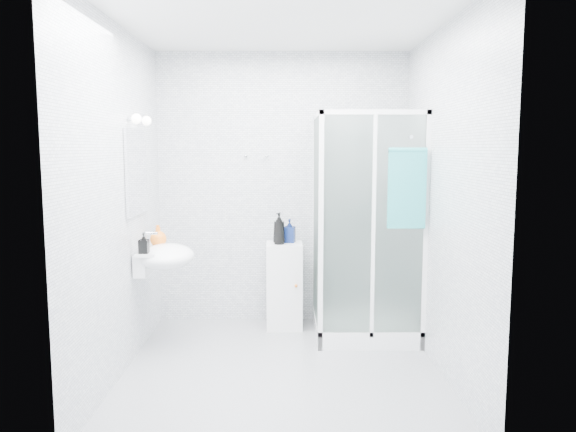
{
  "coord_description": "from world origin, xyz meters",
  "views": [
    {
      "loc": [
        0.03,
        -4.13,
        1.69
      ],
      "look_at": [
        0.05,
        0.35,
        1.15
      ],
      "focal_mm": 35.0,
      "sensor_mm": 36.0,
      "label": 1
    }
  ],
  "objects_px": {
    "hand_towel": "(407,186)",
    "soap_dispenser_orange": "(158,236)",
    "shampoo_bottle_a": "(279,228)",
    "shampoo_bottle_b": "(290,231)",
    "storage_cabinet": "(284,285)",
    "wall_basin": "(163,257)",
    "soap_dispenser_black": "(144,243)",
    "shower_enclosure": "(357,288)"
  },
  "relations": [
    {
      "from": "soap_dispenser_orange",
      "to": "shampoo_bottle_a",
      "type": "bearing_deg",
      "value": 21.44
    },
    {
      "from": "hand_towel",
      "to": "soap_dispenser_orange",
      "type": "distance_m",
      "value": 2.12
    },
    {
      "from": "wall_basin",
      "to": "storage_cabinet",
      "type": "distance_m",
      "value": 1.23
    },
    {
      "from": "wall_basin",
      "to": "hand_towel",
      "type": "xyz_separation_m",
      "value": [
        1.99,
        -0.09,
        0.59
      ]
    },
    {
      "from": "shampoo_bottle_a",
      "to": "soap_dispenser_black",
      "type": "relative_size",
      "value": 1.8
    },
    {
      "from": "shower_enclosure",
      "to": "soap_dispenser_black",
      "type": "distance_m",
      "value": 1.9
    },
    {
      "from": "shower_enclosure",
      "to": "wall_basin",
      "type": "relative_size",
      "value": 3.57
    },
    {
      "from": "shower_enclosure",
      "to": "shampoo_bottle_a",
      "type": "relative_size",
      "value": 6.83
    },
    {
      "from": "soap_dispenser_orange",
      "to": "storage_cabinet",
      "type": "bearing_deg",
      "value": 22.54
    },
    {
      "from": "storage_cabinet",
      "to": "hand_towel",
      "type": "height_order",
      "value": "hand_towel"
    },
    {
      "from": "shampoo_bottle_a",
      "to": "soap_dispenser_orange",
      "type": "height_order",
      "value": "shampoo_bottle_a"
    },
    {
      "from": "shampoo_bottle_a",
      "to": "soap_dispenser_orange",
      "type": "xyz_separation_m",
      "value": [
        -1.03,
        -0.4,
        -0.0
      ]
    },
    {
      "from": "hand_towel",
      "to": "soap_dispenser_black",
      "type": "height_order",
      "value": "hand_towel"
    },
    {
      "from": "hand_towel",
      "to": "soap_dispenser_orange",
      "type": "relative_size",
      "value": 3.62
    },
    {
      "from": "wall_basin",
      "to": "storage_cabinet",
      "type": "height_order",
      "value": "wall_basin"
    },
    {
      "from": "shower_enclosure",
      "to": "shampoo_bottle_a",
      "type": "distance_m",
      "value": 0.9
    },
    {
      "from": "wall_basin",
      "to": "shampoo_bottle_b",
      "type": "distance_m",
      "value": 1.24
    },
    {
      "from": "wall_basin",
      "to": "soap_dispenser_black",
      "type": "xyz_separation_m",
      "value": [
        -0.11,
        -0.19,
        0.15
      ]
    },
    {
      "from": "soap_dispenser_black",
      "to": "shampoo_bottle_b",
      "type": "bearing_deg",
      "value": 35.53
    },
    {
      "from": "shampoo_bottle_a",
      "to": "soap_dispenser_orange",
      "type": "distance_m",
      "value": 1.1
    },
    {
      "from": "shower_enclosure",
      "to": "wall_basin",
      "type": "height_order",
      "value": "shower_enclosure"
    },
    {
      "from": "shampoo_bottle_b",
      "to": "soap_dispenser_black",
      "type": "height_order",
      "value": "shampoo_bottle_b"
    },
    {
      "from": "storage_cabinet",
      "to": "shampoo_bottle_b",
      "type": "bearing_deg",
      "value": 43.95
    },
    {
      "from": "storage_cabinet",
      "to": "soap_dispenser_black",
      "type": "height_order",
      "value": "soap_dispenser_black"
    },
    {
      "from": "wall_basin",
      "to": "soap_dispenser_black",
      "type": "height_order",
      "value": "soap_dispenser_black"
    },
    {
      "from": "shower_enclosure",
      "to": "wall_basin",
      "type": "xyz_separation_m",
      "value": [
        -1.66,
        -0.32,
        0.35
      ]
    },
    {
      "from": "soap_dispenser_black",
      "to": "shampoo_bottle_a",
      "type": "bearing_deg",
      "value": 34.72
    },
    {
      "from": "wall_basin",
      "to": "hand_towel",
      "type": "height_order",
      "value": "hand_towel"
    },
    {
      "from": "shampoo_bottle_b",
      "to": "soap_dispenser_black",
      "type": "distance_m",
      "value": 1.43
    },
    {
      "from": "wall_basin",
      "to": "shampoo_bottle_a",
      "type": "distance_m",
      "value": 1.11
    },
    {
      "from": "storage_cabinet",
      "to": "soap_dispenser_orange",
      "type": "height_order",
      "value": "soap_dispenser_orange"
    },
    {
      "from": "wall_basin",
      "to": "soap_dispenser_orange",
      "type": "height_order",
      "value": "soap_dispenser_orange"
    },
    {
      "from": "wall_basin",
      "to": "soap_dispenser_orange",
      "type": "xyz_separation_m",
      "value": [
        -0.07,
        0.15,
        0.16
      ]
    },
    {
      "from": "soap_dispenser_black",
      "to": "soap_dispenser_orange",
      "type": "bearing_deg",
      "value": 83.42
    },
    {
      "from": "wall_basin",
      "to": "soap_dispenser_orange",
      "type": "distance_m",
      "value": 0.22
    },
    {
      "from": "storage_cabinet",
      "to": "soap_dispenser_black",
      "type": "relative_size",
      "value": 4.96
    },
    {
      "from": "soap_dispenser_orange",
      "to": "hand_towel",
      "type": "bearing_deg",
      "value": -6.36
    },
    {
      "from": "storage_cabinet",
      "to": "shampoo_bottle_b",
      "type": "distance_m",
      "value": 0.52
    },
    {
      "from": "wall_basin",
      "to": "soap_dispenser_black",
      "type": "distance_m",
      "value": 0.26
    },
    {
      "from": "shampoo_bottle_b",
      "to": "soap_dispenser_orange",
      "type": "xyz_separation_m",
      "value": [
        -1.12,
        -0.5,
        0.03
      ]
    },
    {
      "from": "shampoo_bottle_a",
      "to": "shampoo_bottle_b",
      "type": "xyz_separation_m",
      "value": [
        0.1,
        0.09,
        -0.04
      ]
    },
    {
      "from": "storage_cabinet",
      "to": "shampoo_bottle_b",
      "type": "relative_size",
      "value": 3.66
    }
  ]
}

